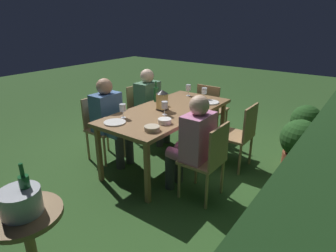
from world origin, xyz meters
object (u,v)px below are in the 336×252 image
(person_in_pink, at_px, (193,141))
(chair_head_near, at_px, (211,107))
(chair_side_left_b, at_px, (101,125))
(chair_side_right_b, at_px, (208,158))
(plate_a, at_px, (210,102))
(wine_glass_e, at_px, (188,88))
(potted_plant_corner, at_px, (299,143))
(wine_glass_c, at_px, (123,108))
(bowl_olives, at_px, (165,121))
(potted_plant_by_hedge, at_px, (305,124))
(person_in_blue, at_px, (110,117))
(plate_b, at_px, (115,122))
(ice_bucket, at_px, (21,200))
(person_in_green, at_px, (151,103))
(chair_side_right_a, at_px, (240,133))
(green_bottle_on_table, at_px, (156,94))
(side_table, at_px, (30,241))
(dining_table, at_px, (168,114))
(wine_glass_d, at_px, (165,106))
(chair_side_left_a, at_px, (142,110))
(wine_glass_a, at_px, (162,96))
(lantern_centerpiece, at_px, (162,99))
(bowl_bread, at_px, (152,128))
(wine_glass_b, at_px, (204,91))

(person_in_pink, distance_m, chair_head_near, 1.74)
(chair_side_left_b, xyz_separation_m, chair_head_near, (-1.62, 0.84, 0.00))
(chair_side_right_b, xyz_separation_m, plate_a, (-1.03, -0.56, 0.28))
(wine_glass_e, xyz_separation_m, potted_plant_corner, (-0.06, 1.64, -0.49))
(wine_glass_c, distance_m, bowl_olives, 0.54)
(potted_plant_by_hedge, height_order, potted_plant_corner, potted_plant_corner)
(person_in_blue, xyz_separation_m, wine_glass_c, (0.14, 0.39, 0.23))
(plate_b, height_order, ice_bucket, ice_bucket)
(person_in_blue, xyz_separation_m, potted_plant_corner, (-1.23, 2.12, -0.26))
(person_in_green, distance_m, chair_side_right_a, 1.48)
(green_bottle_on_table, xyz_separation_m, wine_glass_e, (-0.54, 0.20, 0.01))
(side_table, bearing_deg, ice_bucket, 180.00)
(wine_glass_c, bearing_deg, person_in_green, -158.40)
(dining_table, relative_size, wine_glass_d, 11.17)
(chair_head_near, distance_m, plate_a, 0.71)
(chair_side_left_a, xyz_separation_m, wine_glass_a, (0.29, 0.63, 0.39))
(side_table, bearing_deg, person_in_green, -157.95)
(chair_head_near, height_order, wine_glass_a, wine_glass_a)
(person_in_pink, distance_m, lantern_centerpiece, 0.84)
(potted_plant_corner, bearing_deg, dining_table, -61.40)
(green_bottle_on_table, distance_m, potted_plant_corner, 2.00)
(wine_glass_c, height_order, ice_bucket, ice_bucket)
(lantern_centerpiece, relative_size, green_bottle_on_table, 0.91)
(dining_table, height_order, chair_side_right_b, chair_side_right_b)
(chair_side_left_b, xyz_separation_m, wine_glass_d, (-0.24, 0.92, 0.39))
(person_in_blue, height_order, plate_b, person_in_blue)
(wine_glass_e, bearing_deg, chair_side_left_a, -64.32)
(green_bottle_on_table, bearing_deg, potted_plant_by_hedge, 128.20)
(chair_side_right_b, relative_size, bowl_olives, 5.71)
(person_in_green, distance_m, plate_a, 0.95)
(lantern_centerpiece, xyz_separation_m, potted_plant_corner, (-0.85, 1.53, -0.52))
(chair_head_near, distance_m, wine_glass_a, 1.14)
(ice_bucket, bearing_deg, bowl_bread, -175.46)
(dining_table, height_order, person_in_blue, person_in_blue)
(chair_side_left_a, relative_size, potted_plant_corner, 1.26)
(wine_glass_c, distance_m, plate_a, 1.29)
(potted_plant_by_hedge, bearing_deg, wine_glass_b, -55.28)
(potted_plant_by_hedge, bearing_deg, wine_glass_a, -47.60)
(wine_glass_e, relative_size, ice_bucket, 0.49)
(wine_glass_d, distance_m, potted_plant_by_hedge, 2.25)
(side_table, bearing_deg, wine_glass_d, -170.75)
(wine_glass_c, xyz_separation_m, bowl_olives, (-0.14, 0.51, -0.09))
(chair_side_right_b, relative_size, ice_bucket, 2.53)
(person_in_pink, bearing_deg, green_bottle_on_table, -122.33)
(ice_bucket, bearing_deg, plate_a, -177.37)
(chair_side_right_b, height_order, ice_bucket, ice_bucket)
(chair_side_left_a, relative_size, potted_plant_by_hedge, 1.30)
(dining_table, distance_m, wine_glass_d, 0.27)
(chair_side_right_b, distance_m, wine_glass_c, 1.16)
(wine_glass_b, xyz_separation_m, side_table, (2.88, 0.28, -0.42))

